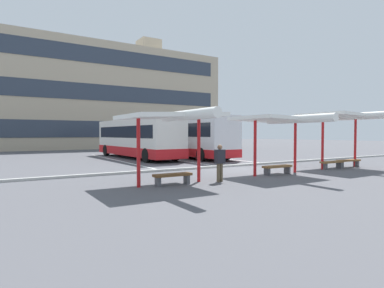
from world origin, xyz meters
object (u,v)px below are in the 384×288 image
(coach_bus_1, at_px, (184,137))
(bench_2, at_px, (332,163))
(waiting_shelter_0, at_px, (174,117))
(waiting_shelter_2, at_px, (344,117))
(bench_1, at_px, (277,168))
(waiting_passenger_0, at_px, (220,161))
(waiting_shelter_1, at_px, (281,121))
(coach_bus_0, at_px, (137,138))
(bench_0, at_px, (173,177))
(bench_3, at_px, (349,161))

(coach_bus_1, distance_m, bench_2, 12.52)
(waiting_shelter_0, xyz_separation_m, waiting_shelter_2, (11.26, 0.18, 0.32))
(bench_1, height_order, bench_2, same)
(waiting_shelter_0, relative_size, waiting_shelter_2, 0.91)
(coach_bus_1, height_order, waiting_shelter_0, coach_bus_1)
(waiting_passenger_0, bearing_deg, bench_2, 3.60)
(waiting_shelter_0, distance_m, waiting_shelter_1, 5.88)
(coach_bus_0, relative_size, bench_0, 7.37)
(bench_0, bearing_deg, bench_1, 1.25)
(bench_0, xyz_separation_m, bench_2, (10.36, 0.25, 0.00))
(waiting_shelter_0, height_order, bench_1, waiting_shelter_0)
(waiting_shelter_0, bearing_deg, coach_bus_1, 58.30)
(bench_0, relative_size, waiting_shelter_2, 0.31)
(coach_bus_0, height_order, waiting_shelter_1, coach_bus_0)
(coach_bus_1, height_order, waiting_shelter_1, coach_bus_1)
(waiting_shelter_2, bearing_deg, waiting_passenger_0, -177.66)
(waiting_shelter_0, distance_m, waiting_shelter_2, 11.27)
(waiting_shelter_1, bearing_deg, waiting_shelter_2, 1.58)
(coach_bus_1, xyz_separation_m, bench_3, (4.45, -12.02, -1.41))
(bench_0, height_order, waiting_shelter_2, waiting_shelter_2)
(waiting_shelter_2, relative_size, bench_2, 3.21)
(bench_0, relative_size, bench_2, 0.99)
(waiting_shelter_0, relative_size, bench_1, 2.75)
(bench_2, distance_m, waiting_passenger_0, 8.32)
(bench_1, relative_size, bench_2, 1.06)
(bench_2, xyz_separation_m, bench_3, (1.80, 0.13, 0.00))
(waiting_shelter_0, height_order, waiting_shelter_2, waiting_shelter_2)
(bench_1, xyz_separation_m, waiting_shelter_2, (5.38, -0.03, 2.62))
(coach_bus_1, relative_size, waiting_passenger_0, 7.47)
(waiting_shelter_1, bearing_deg, coach_bus_0, 98.16)
(waiting_shelter_2, bearing_deg, waiting_shelter_1, -178.42)
(coach_bus_0, relative_size, waiting_shelter_1, 2.46)
(bench_0, distance_m, bench_1, 5.88)
(coach_bus_0, bearing_deg, bench_0, -106.06)
(coach_bus_0, height_order, bench_1, coach_bus_0)
(coach_bus_1, relative_size, waiting_shelter_1, 2.47)
(coach_bus_0, height_order, bench_3, coach_bus_0)
(bench_0, height_order, bench_1, same)
(bench_2, height_order, bench_3, same)
(coach_bus_0, bearing_deg, bench_2, -64.28)
(coach_bus_1, xyz_separation_m, waiting_passenger_0, (-5.63, -12.67, -0.87))
(waiting_shelter_0, distance_m, waiting_passenger_0, 2.72)
(bench_0, bearing_deg, waiting_shelter_2, 0.51)
(bench_0, distance_m, bench_3, 12.17)
(bench_0, bearing_deg, bench_2, 1.36)
(coach_bus_1, xyz_separation_m, bench_1, (-1.83, -12.27, -1.41))
(coach_bus_0, height_order, bench_2, coach_bus_0)
(bench_0, distance_m, bench_2, 10.36)
(waiting_shelter_0, height_order, bench_0, waiting_shelter_0)
(coach_bus_0, relative_size, bench_2, 7.27)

